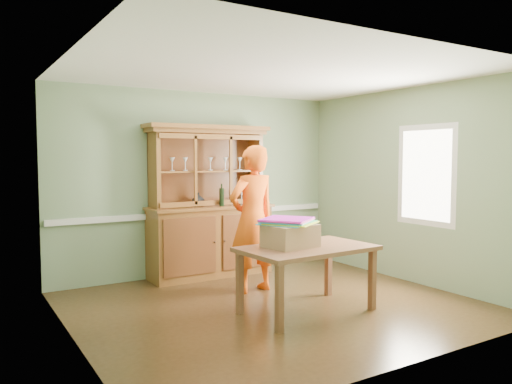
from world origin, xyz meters
TOP-DOWN VIEW (x-y plane):
  - floor at (0.00, 0.00)m, footprint 4.50×4.50m
  - ceiling at (0.00, 0.00)m, footprint 4.50×4.50m
  - wall_back at (0.00, 2.00)m, footprint 4.50×0.00m
  - wall_left at (-2.25, 0.00)m, footprint 0.00×4.00m
  - wall_right at (2.25, 0.00)m, footprint 0.00×4.00m
  - wall_front at (0.00, -2.00)m, footprint 4.50×0.00m
  - chair_rail at (0.00, 1.98)m, footprint 4.41×0.05m
  - framed_map at (-2.23, 0.30)m, footprint 0.03×0.60m
  - window_panel at (2.23, -0.30)m, footprint 0.03×0.96m
  - china_hutch at (0.02, 1.75)m, footprint 1.87×0.62m
  - dining_table at (0.18, -0.39)m, footprint 1.52×0.96m
  - cardboard_box at (0.01, -0.31)m, footprint 0.59×0.50m
  - kite_stack at (0.01, -0.26)m, footprint 0.70×0.70m
  - person at (0.11, 0.67)m, footprint 0.74×0.53m

SIDE VIEW (x-z plane):
  - floor at x=0.00m, z-range 0.00..0.00m
  - dining_table at x=0.18m, z-range 0.28..1.02m
  - china_hutch at x=0.02m, z-range -0.33..1.87m
  - cardboard_box at x=0.01m, z-range 0.74..0.99m
  - chair_rail at x=0.00m, z-range 0.86..0.94m
  - person at x=0.11m, z-range 0.00..1.89m
  - kite_stack at x=0.01m, z-range 0.99..1.06m
  - wall_back at x=0.00m, z-range -0.90..3.60m
  - wall_left at x=-2.25m, z-range -0.65..3.35m
  - wall_right at x=2.25m, z-range -0.65..3.35m
  - wall_front at x=0.00m, z-range -0.90..3.60m
  - window_panel at x=2.23m, z-range 0.82..2.18m
  - framed_map at x=-2.23m, z-range 1.32..1.78m
  - ceiling at x=0.00m, z-range 2.70..2.70m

